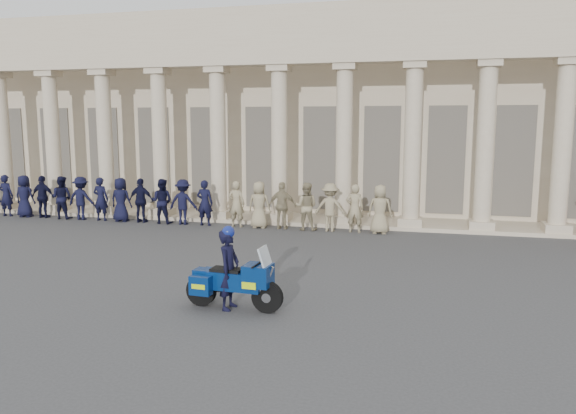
# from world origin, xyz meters

# --- Properties ---
(ground) EXTENTS (90.00, 90.00, 0.00)m
(ground) POSITION_xyz_m (0.00, 0.00, 0.00)
(ground) COLOR #38383B
(ground) RESTS_ON ground
(building) EXTENTS (40.00, 12.50, 9.00)m
(building) POSITION_xyz_m (-0.00, 14.74, 4.52)
(building) COLOR #C0AD90
(building) RESTS_ON ground
(officer_rank) EXTENTS (18.95, 0.69, 1.82)m
(officer_rank) POSITION_xyz_m (-6.49, 6.87, 0.91)
(officer_rank) COLOR black
(officer_rank) RESTS_ON ground
(motorcycle) EXTENTS (2.27, 0.94, 1.46)m
(motorcycle) POSITION_xyz_m (0.45, -2.47, 0.63)
(motorcycle) COLOR black
(motorcycle) RESTS_ON ground
(rider) EXTENTS (0.47, 0.68, 1.87)m
(rider) POSITION_xyz_m (0.32, -2.47, 0.93)
(rider) COLOR black
(rider) RESTS_ON ground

